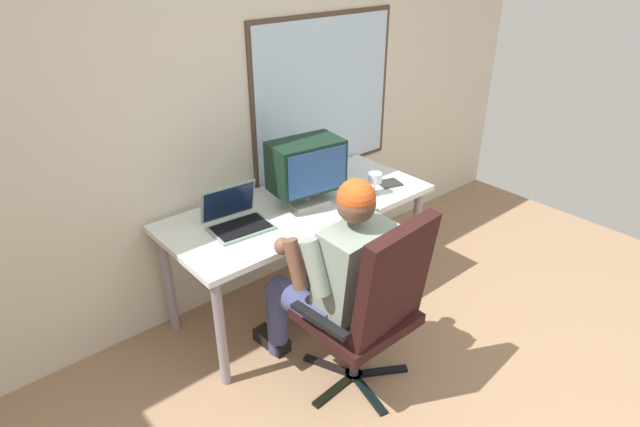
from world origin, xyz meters
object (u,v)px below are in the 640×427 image
person_seated (335,272)px  cd_case (389,183)px  office_chair (375,302)px  laptop (235,216)px  wine_glass (375,179)px  desk (300,215)px  crt_monitor (306,166)px  desk_speaker (334,165)px

person_seated → cd_case: person_seated is taller
office_chair → laptop: size_ratio=2.99×
person_seated → cd_case: bearing=25.8°
laptop → wine_glass: 0.92m
desk → laptop: laptop is taller
office_chair → cd_case: 1.10m
desk → laptop: 0.46m
cd_case → crt_monitor: bearing=166.0°
crt_monitor → desk_speaker: (0.37, 0.17, -0.14)m
office_chair → laptop: (-0.24, 0.87, 0.21)m
crt_monitor → office_chair: bearing=-106.7°
desk → laptop: bearing=176.2°
wine_glass → cd_case: size_ratio=0.83×
desk → crt_monitor: crt_monitor is taller
crt_monitor → desk_speaker: 0.43m
office_chair → crt_monitor: bearing=73.3°
crt_monitor → wine_glass: crt_monitor is taller
person_seated → cd_case: 0.96m
office_chair → wine_glass: 0.96m
person_seated → wine_glass: 0.80m
office_chair → desk_speaker: bearing=58.1°
crt_monitor → laptop: bearing=175.4°
desk_speaker → cd_case: bearing=-55.2°
crt_monitor → desk: bearing=168.3°
laptop → office_chair: bearing=-74.9°
person_seated → crt_monitor: 0.72m
crt_monitor → wine_glass: size_ratio=3.20×
crt_monitor → cd_case: crt_monitor is taller
person_seated → desk_speaker: bearing=48.6°
office_chair → person_seated: size_ratio=0.88×
desk → laptop: size_ratio=4.78×
desk → person_seated: person_seated is taller
wine_glass → office_chair: bearing=-135.3°
cd_case → desk_speaker: bearing=124.8°
office_chair → person_seated: 0.28m
person_seated → desk_speaker: size_ratio=6.09×
desk → person_seated: bearing=-111.4°
office_chair → cd_case: (0.84, 0.69, 0.16)m
desk → cd_case: (0.64, -0.16, 0.08)m
person_seated → cd_case: size_ratio=6.95×
person_seated → laptop: person_seated is taller
person_seated → crt_monitor: (0.27, 0.56, 0.35)m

